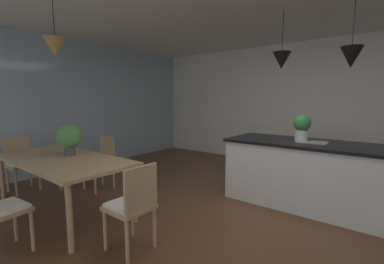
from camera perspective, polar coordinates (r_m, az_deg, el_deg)
The scene contains 13 objects.
ground_plane at distance 3.33m, azimuth 12.17°, elevation -19.74°, with size 10.00×8.40×0.04m, color brown.
wall_back_kitchen at distance 6.09m, azimuth 26.01°, elevation 5.24°, with size 10.00×0.12×2.70m, color white.
window_wall_left_glazing at distance 5.96m, azimuth -25.40°, elevation 5.25°, with size 0.06×8.40×2.70m, color #9EB7C6.
dining_table at distance 3.74m, azimuth -26.70°, elevation -6.02°, with size 2.04×0.96×0.74m.
chair_kitchen_end at distance 2.67m, azimuth -12.93°, elevation -15.20°, with size 0.40×0.40×0.87m.
chair_window_end at distance 5.05m, azimuth -33.45°, elevation -5.51°, with size 0.41×0.41×0.87m.
chair_far_left at distance 4.58m, azimuth -19.42°, elevation -5.93°, with size 0.41×0.41×0.87m.
kitchen_island at distance 3.98m, azimuth 24.01°, elevation -8.28°, with size 2.18×0.90×0.91m.
pendant_over_table at distance 3.66m, azimuth -27.86°, elevation 16.23°, with size 0.26×0.26×0.70m.
pendant_over_island_main at distance 4.00m, azimuth 19.10°, elevation 14.65°, with size 0.25×0.25×0.79m.
pendant_over_island_aux at distance 3.81m, azimuth 31.62°, elevation 13.84°, with size 0.25×0.25×0.84m.
potted_plant_on_island at distance 3.89m, azimuth 23.02°, elevation 1.11°, with size 0.23×0.23×0.37m.
potted_plant_on_table at distance 3.80m, azimuth -25.40°, elevation -1.11°, with size 0.32×0.32×0.41m.
Camera 1 is at (1.26, -2.70, 1.48)m, focal length 24.25 mm.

